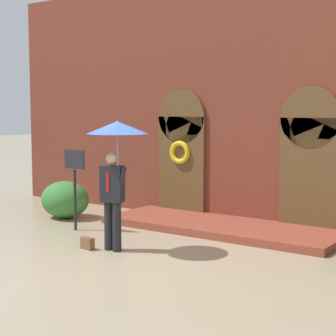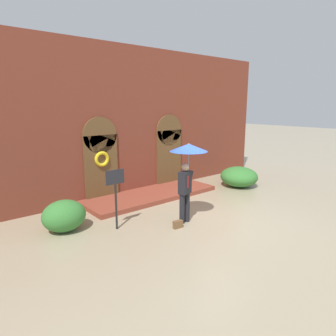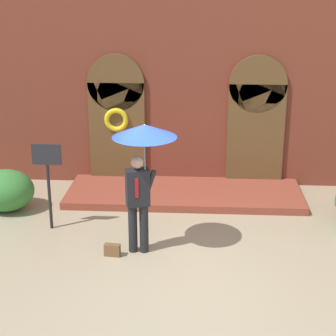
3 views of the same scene
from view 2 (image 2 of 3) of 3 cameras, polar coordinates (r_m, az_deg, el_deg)
The scene contains 7 objects.
ground_plane at distance 9.38m, azimuth 8.24°, elevation -9.80°, with size 80.00×80.00×0.00m, color tan.
building_facade at distance 11.90m, azimuth -6.53°, elevation 8.16°, with size 14.00×2.30×5.60m.
person_with_umbrella at distance 8.68m, azimuth 3.77°, elevation 1.69°, with size 1.10×1.10×2.36m.
handbag at distance 8.70m, azimuth 1.87°, elevation -10.68°, with size 0.28×0.12×0.22m, color brown.
sign_post at distance 8.41m, azimuth -9.97°, elevation -4.05°, with size 0.56×0.06×1.72m.
shrub_left at distance 8.89m, azimuth -19.18°, elevation -8.58°, with size 1.21×1.04×0.88m, color #387A33.
shrub_right at distance 13.21m, azimuth 13.37°, elevation -1.61°, with size 1.55×1.60×0.85m, color #387A33.
Camera 2 is at (-6.53, -5.76, 3.47)m, focal length 32.00 mm.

